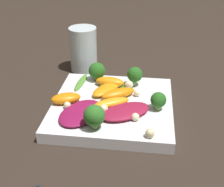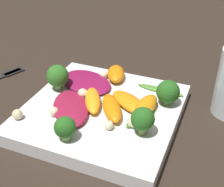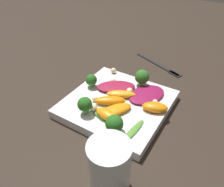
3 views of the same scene
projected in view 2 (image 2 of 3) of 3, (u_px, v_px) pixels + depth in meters
The scene contains 21 objects.
ground_plane at pixel (102, 118), 0.51m from camera, with size 2.40×2.40×0.00m, color #2D231C.
plate at pixel (102, 112), 0.51m from camera, with size 0.24×0.24×0.02m.
radicchio_leaf_0 at pixel (71, 108), 0.49m from camera, with size 0.10×0.11×0.01m.
radicchio_leaf_1 at pixel (87, 82), 0.56m from camera, with size 0.12×0.10×0.01m.
orange_segment_0 at pixel (91, 102), 0.50m from camera, with size 0.06×0.08×0.02m.
orange_segment_1 at pixel (116, 74), 0.57m from camera, with size 0.05×0.07×0.02m.
orange_segment_2 at pixel (112, 108), 0.48m from camera, with size 0.06×0.08×0.02m.
orange_segment_3 at pixel (146, 106), 0.49m from camera, with size 0.03×0.07×0.02m.
orange_segment_4 at pixel (129, 102), 0.50m from camera, with size 0.08×0.07×0.01m.
broccoli_floret_0 at pixel (168, 92), 0.50m from camera, with size 0.04×0.04×0.04m.
broccoli_floret_1 at pixel (143, 119), 0.43m from camera, with size 0.03×0.03×0.04m.
broccoli_floret_2 at pixel (58, 76), 0.53m from camera, with size 0.04×0.04×0.05m.
broccoli_floret_3 at pixel (65, 128), 0.43m from camera, with size 0.03×0.03×0.04m.
arugula_sprig_0 at pixel (141, 118), 0.47m from camera, with size 0.04×0.06×0.01m.
arugula_sprig_1 at pixel (160, 90), 0.54m from camera, with size 0.08×0.02×0.00m.
macadamia_nut_0 at pixel (17, 114), 0.47m from camera, with size 0.02×0.02×0.02m.
macadamia_nut_1 at pixel (54, 112), 0.48m from camera, with size 0.01×0.01×0.01m.
macadamia_nut_2 at pixel (133, 121), 0.46m from camera, with size 0.02×0.02×0.02m.
macadamia_nut_3 at pixel (104, 75), 0.58m from camera, with size 0.01×0.01×0.01m.
macadamia_nut_4 at pixel (83, 94), 0.52m from camera, with size 0.02×0.02×0.02m.
macadamia_nut_5 at pixel (109, 125), 0.45m from camera, with size 0.01×0.01×0.01m.
Camera 2 is at (0.17, -0.37, 0.31)m, focal length 50.00 mm.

